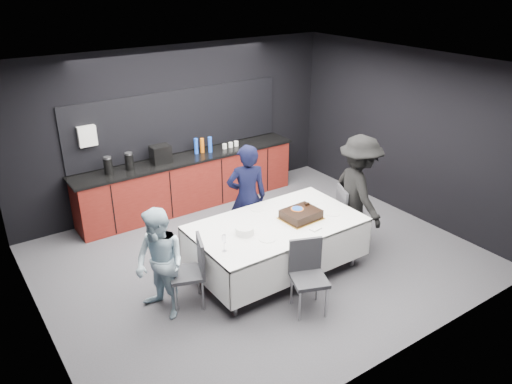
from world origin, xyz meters
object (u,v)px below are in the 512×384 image
(chair_right, at_px, (348,211))
(person_right, at_px, (358,192))
(person_center, at_px, (247,198))
(plate_stack, at_px, (245,230))
(chair_near, at_px, (307,270))
(champagne_flute, at_px, (224,240))
(cake_assembly, at_px, (301,214))
(chair_left, at_px, (192,267))
(party_table, at_px, (277,232))
(person_left, at_px, (160,264))

(chair_right, height_order, person_right, person_right)
(person_center, bearing_deg, plate_stack, 75.62)
(chair_near, relative_size, person_right, 0.53)
(chair_right, bearing_deg, champagne_flute, -173.17)
(person_center, bearing_deg, chair_near, 103.60)
(plate_stack, distance_m, person_center, 1.01)
(chair_near, bearing_deg, cake_assembly, 56.64)
(plate_stack, bearing_deg, chair_near, -66.29)
(chair_right, bearing_deg, chair_left, -179.18)
(party_table, relative_size, plate_stack, 9.59)
(plate_stack, bearing_deg, cake_assembly, -5.20)
(plate_stack, relative_size, person_center, 0.15)
(champagne_flute, relative_size, chair_right, 0.24)
(chair_near, height_order, person_right, person_right)
(person_right, bearing_deg, party_table, 103.58)
(person_center, distance_m, person_left, 1.92)
(cake_assembly, height_order, champagne_flute, champagne_flute)
(person_center, xyz_separation_m, person_right, (1.42, -0.88, 0.05))
(chair_left, distance_m, chair_right, 2.70)
(person_center, height_order, person_left, person_center)
(cake_assembly, bearing_deg, party_table, 164.67)
(chair_near, bearing_deg, chair_left, 142.63)
(cake_assembly, bearing_deg, plate_stack, 174.80)
(champagne_flute, distance_m, person_right, 2.45)
(party_table, distance_m, chair_near, 0.88)
(chair_near, bearing_deg, person_left, 149.79)
(champagne_flute, distance_m, chair_right, 2.43)
(chair_left, bearing_deg, cake_assembly, -3.65)
(plate_stack, bearing_deg, party_table, 1.57)
(person_right, bearing_deg, chair_right, 46.18)
(cake_assembly, xyz_separation_m, chair_left, (-1.64, 0.10, -0.31))
(chair_right, bearing_deg, cake_assembly, -172.27)
(chair_right, bearing_deg, plate_stack, -178.11)
(party_table, relative_size, chair_right, 2.51)
(party_table, distance_m, chair_left, 1.30)
(party_table, distance_m, plate_stack, 0.56)
(chair_left, bearing_deg, party_table, -0.47)
(plate_stack, xyz_separation_m, chair_left, (-0.77, 0.03, -0.30))
(party_table, xyz_separation_m, chair_left, (-1.30, 0.01, -0.11))
(chair_near, distance_m, person_right, 1.84)
(plate_stack, xyz_separation_m, chair_right, (1.93, 0.06, -0.30))
(cake_assembly, bearing_deg, person_left, 176.19)
(cake_assembly, relative_size, chair_near, 0.59)
(chair_left, distance_m, person_right, 2.79)
(cake_assembly, bearing_deg, person_center, 108.05)
(chair_near, bearing_deg, plate_stack, 113.71)
(person_center, distance_m, person_right, 1.67)
(champagne_flute, height_order, chair_left, champagne_flute)
(party_table, height_order, champagne_flute, champagne_flute)
(champagne_flute, relative_size, chair_near, 0.24)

